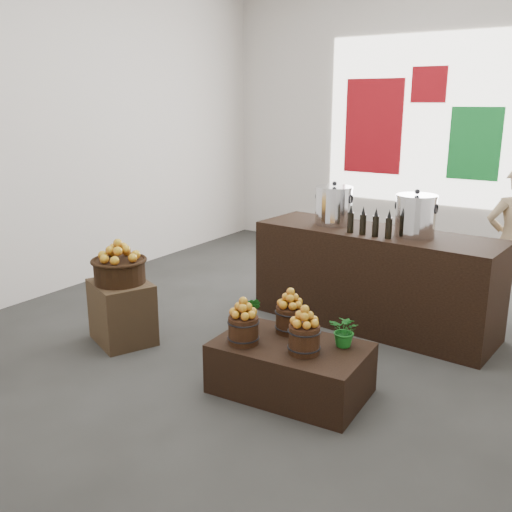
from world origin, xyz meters
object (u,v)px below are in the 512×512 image
Objects in this scene: wicker_basket at (120,271)px; stock_pot_left at (334,207)px; crate at (122,312)px; counter at (374,278)px; stock_pot_center at (415,217)px; display_table at (290,368)px.

stock_pot_left reaches higher than wicker_basket.
counter is at bearing 42.50° from crate.
stock_pot_center is at bearing 36.66° from crate.
stock_pot_left is 1.00× the size of stock_pot_center.
stock_pot_left is at bearing -180.00° from counter.
wicker_basket is 0.40× the size of display_table.
stock_pot_left is (1.38, 1.76, 0.49)m from wicker_basket.
wicker_basket is 1.94m from display_table.
counter is 0.80m from stock_pot_center.
stock_pot_left is 0.90m from stock_pot_center.
wicker_basket is 1.26× the size of stock_pot_left.
wicker_basket is at bearing -132.82° from counter.
counter is 0.86m from stock_pot_left.
counter is at bearing 175.32° from stock_pot_center.
stock_pot_center is at bearing 73.66° from display_table.
stock_pot_center reaches higher than display_table.
counter is (1.88, 1.72, 0.21)m from crate.
counter is (0.01, 1.72, 0.30)m from display_table.
counter reaches higher than display_table.
stock_pot_left and stock_pot_center have the same top height.
stock_pot_left is at bearing 52.03° from crate.
display_table is at bearing 0.13° from crate.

